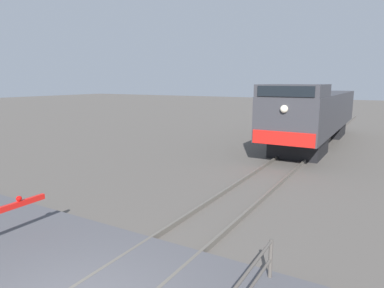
% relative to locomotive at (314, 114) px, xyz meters
% --- Properties ---
extents(locomotive, '(3.06, 14.78, 3.86)m').
position_rel_locomotive_xyz_m(locomotive, '(0.00, 0.00, 0.00)').
color(locomotive, black).
rests_on(locomotive, ground_plane).
extents(guard_railing, '(0.08, 2.44, 0.95)m').
position_rel_locomotive_xyz_m(guard_railing, '(2.43, -17.62, -1.37)').
color(guard_railing, '#4C4742').
rests_on(guard_railing, ground_plane).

